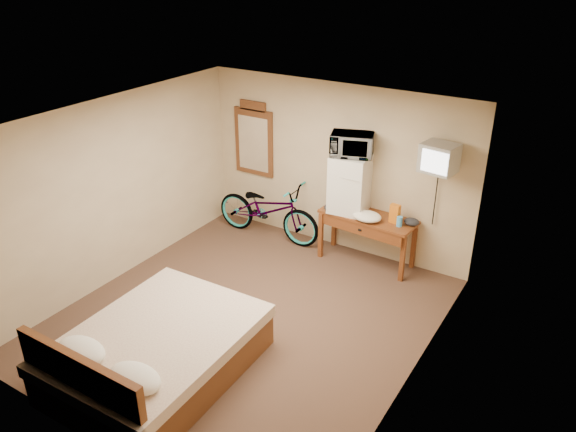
% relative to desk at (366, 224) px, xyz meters
% --- Properties ---
extents(room, '(4.60, 4.64, 2.50)m').
position_rel_desk_xyz_m(room, '(-0.67, -2.00, 0.62)').
color(room, '#422D21').
rests_on(room, ground).
extents(desk, '(1.40, 0.62, 0.75)m').
position_rel_desk_xyz_m(desk, '(0.00, 0.00, 0.00)').
color(desk, brown).
rests_on(desk, floor).
extents(mini_fridge, '(0.56, 0.54, 0.83)m').
position_rel_desk_xyz_m(mini_fridge, '(-0.31, 0.05, 0.53)').
color(mini_fridge, white).
rests_on(mini_fridge, desk).
extents(microwave, '(0.67, 0.56, 0.32)m').
position_rel_desk_xyz_m(microwave, '(-0.31, 0.05, 1.11)').
color(microwave, white).
rests_on(microwave, mini_fridge).
extents(snack_bag, '(0.14, 0.10, 0.27)m').
position_rel_desk_xyz_m(snack_bag, '(0.40, 0.02, 0.25)').
color(snack_bag, orange).
rests_on(snack_bag, desk).
extents(blue_cup, '(0.08, 0.08, 0.14)m').
position_rel_desk_xyz_m(blue_cup, '(0.50, -0.04, 0.19)').
color(blue_cup, '#439EE7').
rests_on(blue_cup, desk).
extents(cloth_cream, '(0.41, 0.32, 0.13)m').
position_rel_desk_xyz_m(cloth_cream, '(0.05, -0.12, 0.18)').
color(cloth_cream, white).
rests_on(cloth_cream, desk).
extents(cloth_dark_a, '(0.28, 0.21, 0.10)m').
position_rel_desk_xyz_m(cloth_dark_a, '(-0.48, -0.10, 0.17)').
color(cloth_dark_a, black).
rests_on(cloth_dark_a, desk).
extents(cloth_dark_b, '(0.21, 0.18, 0.10)m').
position_rel_desk_xyz_m(cloth_dark_b, '(0.63, 0.08, 0.17)').
color(cloth_dark_b, black).
rests_on(cloth_dark_b, desk).
extents(crt_television, '(0.47, 0.58, 0.37)m').
position_rel_desk_xyz_m(crt_television, '(0.91, 0.02, 1.16)').
color(crt_television, black).
rests_on(crt_television, room).
extents(wall_mirror, '(0.70, 0.04, 1.18)m').
position_rel_desk_xyz_m(wall_mirror, '(-2.11, 0.27, 0.81)').
color(wall_mirror, brown).
rests_on(wall_mirror, room).
extents(bicycle, '(1.82, 0.68, 0.95)m').
position_rel_desk_xyz_m(bicycle, '(-1.65, -0.05, -0.16)').
color(bicycle, black).
rests_on(bicycle, floor).
extents(bed, '(1.67, 2.18, 0.90)m').
position_rel_desk_xyz_m(bed, '(-0.89, -3.37, -0.34)').
color(bed, brown).
rests_on(bed, floor).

